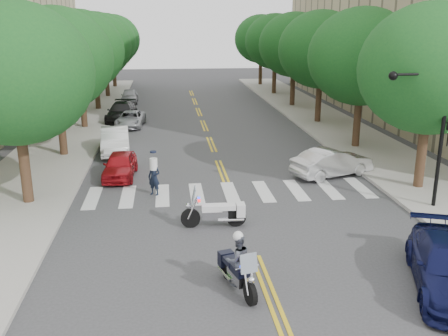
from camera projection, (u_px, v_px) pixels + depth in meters
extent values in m
plane|color=#38383A|center=(255.00, 256.00, 16.70)|extent=(140.00, 140.00, 0.00)
cube|color=#9E9991|center=(75.00, 128.00, 36.59)|extent=(5.00, 60.00, 0.15)
cube|color=#9E9991|center=(326.00, 122.00, 38.70)|extent=(5.00, 60.00, 0.15)
cylinder|color=#382316|center=(25.00, 167.00, 20.98)|extent=(0.44, 0.44, 3.32)
ellipsoid|color=#164E1D|center=(14.00, 73.00, 19.88)|extent=(6.40, 6.40, 5.76)
cylinder|color=#382316|center=(62.00, 128.00, 28.60)|extent=(0.44, 0.44, 3.32)
ellipsoid|color=#164E1D|center=(55.00, 59.00, 27.50)|extent=(6.40, 6.40, 5.76)
cylinder|color=#382316|center=(83.00, 106.00, 36.22)|extent=(0.44, 0.44, 3.32)
ellipsoid|color=#164E1D|center=(79.00, 51.00, 35.12)|extent=(6.40, 6.40, 5.76)
cylinder|color=#382316|center=(97.00, 91.00, 43.85)|extent=(0.44, 0.44, 3.32)
ellipsoid|color=#164E1D|center=(94.00, 46.00, 42.75)|extent=(6.40, 6.40, 5.76)
cylinder|color=#382316|center=(107.00, 81.00, 51.47)|extent=(0.44, 0.44, 3.32)
ellipsoid|color=#164E1D|center=(104.00, 42.00, 50.37)|extent=(6.40, 6.40, 5.76)
cylinder|color=#382316|center=(114.00, 73.00, 59.10)|extent=(0.44, 0.44, 3.32)
ellipsoid|color=#164E1D|center=(112.00, 39.00, 58.00)|extent=(6.40, 6.40, 5.76)
cylinder|color=#382316|center=(421.00, 155.00, 22.93)|extent=(0.44, 0.44, 3.32)
ellipsoid|color=#164E1D|center=(431.00, 69.00, 21.83)|extent=(6.40, 6.40, 5.76)
cylinder|color=#382316|center=(357.00, 122.00, 30.55)|extent=(0.44, 0.44, 3.32)
ellipsoid|color=#164E1D|center=(362.00, 57.00, 29.45)|extent=(6.40, 6.40, 5.76)
cylinder|color=#382316|center=(318.00, 102.00, 38.18)|extent=(0.44, 0.44, 3.32)
ellipsoid|color=#164E1D|center=(321.00, 49.00, 37.08)|extent=(6.40, 6.40, 5.76)
cylinder|color=#382316|center=(293.00, 88.00, 45.80)|extent=(0.44, 0.44, 3.32)
ellipsoid|color=#164E1D|center=(294.00, 45.00, 44.70)|extent=(6.40, 6.40, 5.76)
cylinder|color=#382316|center=(274.00, 79.00, 53.43)|extent=(0.44, 0.44, 3.32)
ellipsoid|color=#164E1D|center=(275.00, 41.00, 52.33)|extent=(6.40, 6.40, 5.76)
cylinder|color=#382316|center=(260.00, 72.00, 61.05)|extent=(0.44, 0.44, 3.32)
ellipsoid|color=#164E1D|center=(261.00, 39.00, 59.95)|extent=(6.40, 6.40, 5.76)
cylinder|color=black|center=(441.00, 139.00, 20.10)|extent=(0.16, 0.16, 6.00)
cylinder|color=black|center=(420.00, 74.00, 19.24)|extent=(2.40, 0.10, 0.10)
sphere|color=black|center=(393.00, 76.00, 19.13)|extent=(0.36, 0.36, 0.36)
imported|color=black|center=(448.00, 134.00, 20.08)|extent=(0.16, 0.20, 1.00)
cylinder|color=black|center=(250.00, 294.00, 13.75)|extent=(0.32, 0.69, 0.68)
cylinder|color=black|center=(228.00, 268.00, 15.17)|extent=(0.36, 0.70, 0.68)
cube|color=silver|center=(238.00, 276.00, 14.47)|extent=(0.55, 0.95, 0.32)
cube|color=black|center=(239.00, 270.00, 14.31)|extent=(0.54, 0.77, 0.22)
cube|color=black|center=(232.00, 261.00, 14.80)|extent=(0.54, 0.64, 0.16)
cube|color=black|center=(226.00, 258.00, 15.23)|extent=(0.51, 0.41, 0.45)
cube|color=#8C99A5|center=(249.00, 263.00, 13.62)|extent=(0.52, 0.28, 0.55)
cube|color=red|center=(250.00, 266.00, 13.87)|extent=(0.12, 0.12, 0.08)
cube|color=#0C26E5|center=(242.00, 267.00, 13.78)|extent=(0.12, 0.12, 0.08)
imported|color=#474C56|center=(238.00, 260.00, 14.33)|extent=(0.90, 0.78, 1.58)
sphere|color=silver|center=(238.00, 236.00, 14.12)|extent=(0.30, 0.30, 0.30)
cylinder|color=black|center=(190.00, 218.00, 18.95)|extent=(0.75, 0.17, 0.74)
cylinder|color=black|center=(236.00, 217.00, 19.09)|extent=(0.75, 0.22, 0.74)
cube|color=silver|center=(215.00, 214.00, 18.99)|extent=(0.99, 0.38, 0.35)
cube|color=silver|center=(212.00, 208.00, 18.90)|extent=(0.78, 0.42, 0.24)
cube|color=silver|center=(228.00, 207.00, 18.95)|extent=(0.61, 0.45, 0.18)
cube|color=silver|center=(241.00, 210.00, 19.03)|extent=(0.34, 0.49, 0.49)
cube|color=#8C99A5|center=(194.00, 195.00, 18.69)|extent=(0.18, 0.55, 0.60)
cube|color=red|center=(199.00, 201.00, 18.64)|extent=(0.11, 0.11, 0.09)
cube|color=#0C26E5|center=(199.00, 198.00, 18.89)|extent=(0.11, 0.11, 0.09)
imported|color=black|center=(154.00, 177.00, 22.38)|extent=(0.72, 0.67, 1.65)
imported|color=silver|center=(332.00, 162.00, 25.21)|extent=(4.54, 2.98, 1.41)
imported|color=#A81119|center=(120.00, 165.00, 25.00)|extent=(1.69, 3.80, 1.27)
imported|color=white|center=(115.00, 141.00, 29.66)|extent=(2.00, 4.68, 1.50)
imported|color=#9B9DA2|center=(130.00, 119.00, 37.14)|extent=(2.25, 4.27, 1.14)
imported|color=black|center=(122.00, 112.00, 39.15)|extent=(2.41, 5.18, 1.46)
imported|color=#A0A0A5|center=(130.00, 96.00, 48.22)|extent=(1.60, 3.87, 1.31)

